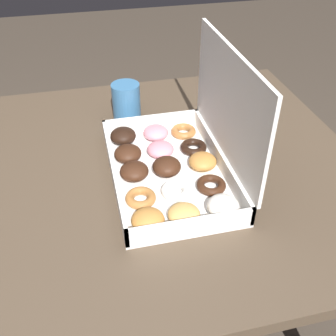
% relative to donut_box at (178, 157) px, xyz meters
% --- Properties ---
extents(ground_plane, '(8.00, 8.00, 0.00)m').
position_rel_donut_box_xyz_m(ground_plane, '(-0.05, -0.04, -0.82)').
color(ground_plane, '#42382D').
extents(dining_table, '(0.91, 0.99, 0.77)m').
position_rel_donut_box_xyz_m(dining_table, '(-0.05, -0.04, -0.16)').
color(dining_table, '#4C3D2D').
rests_on(dining_table, ground_plane).
extents(donut_box, '(0.40, 0.27, 0.29)m').
position_rel_donut_box_xyz_m(donut_box, '(0.00, 0.00, 0.00)').
color(donut_box, white).
rests_on(donut_box, dining_table).
extents(coffee_mug, '(0.08, 0.08, 0.10)m').
position_rel_donut_box_xyz_m(coffee_mug, '(-0.28, -0.08, 0.00)').
color(coffee_mug, teal).
rests_on(coffee_mug, dining_table).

